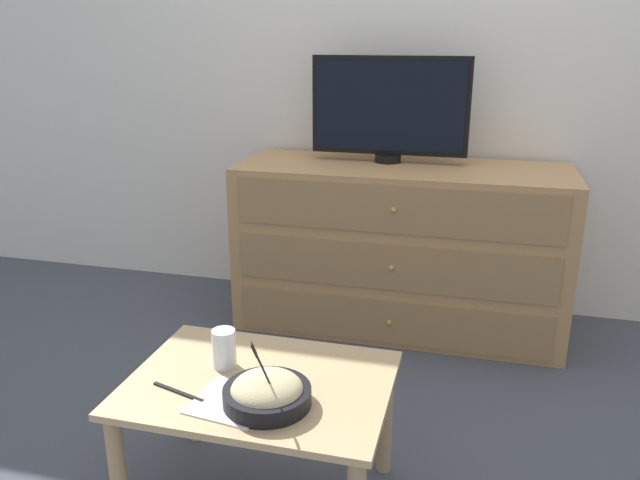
# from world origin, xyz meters

# --- Properties ---
(ground_plane) EXTENTS (12.00, 12.00, 0.00)m
(ground_plane) POSITION_xyz_m (0.00, 0.00, 0.00)
(ground_plane) COLOR #474C56
(wall_back) EXTENTS (12.00, 0.05, 2.60)m
(wall_back) POSITION_xyz_m (0.00, 0.03, 1.30)
(wall_back) COLOR white
(wall_back) RESTS_ON ground_plane
(dresser) EXTENTS (1.43, 0.55, 0.74)m
(dresser) POSITION_xyz_m (-0.10, -0.30, 0.37)
(dresser) COLOR tan
(dresser) RESTS_ON ground_plane
(tv) EXTENTS (0.69, 0.12, 0.45)m
(tv) POSITION_xyz_m (-0.18, -0.22, 0.98)
(tv) COLOR black
(tv) RESTS_ON dresser
(coffee_table) EXTENTS (0.70, 0.51, 0.39)m
(coffee_table) POSITION_xyz_m (-0.31, -1.56, 0.33)
(coffee_table) COLOR tan
(coffee_table) RESTS_ON ground_plane
(takeout_bowl) EXTENTS (0.22, 0.22, 0.19)m
(takeout_bowl) POSITION_xyz_m (-0.26, -1.66, 0.42)
(takeout_bowl) COLOR black
(takeout_bowl) RESTS_ON coffee_table
(drink_cup) EXTENTS (0.07, 0.07, 0.11)m
(drink_cup) POSITION_xyz_m (-0.43, -1.51, 0.44)
(drink_cup) COLOR white
(drink_cup) RESTS_ON coffee_table
(napkin) EXTENTS (0.21, 0.21, 0.00)m
(napkin) POSITION_xyz_m (-0.34, -1.67, 0.39)
(napkin) COLOR white
(napkin) RESTS_ON coffee_table
(knife) EXTENTS (0.17, 0.06, 0.01)m
(knife) POSITION_xyz_m (-0.50, -1.67, 0.39)
(knife) COLOR black
(knife) RESTS_ON coffee_table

